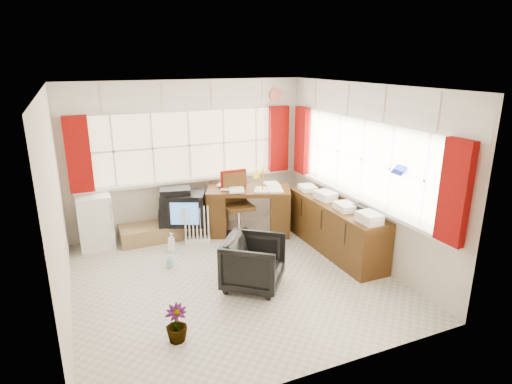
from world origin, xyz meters
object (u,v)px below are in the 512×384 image
(tv_bench, at_px, (164,231))
(radiator, at_px, (197,228))
(desk, at_px, (249,208))
(office_chair, at_px, (254,263))
(credenza, at_px, (335,227))
(desk_lamp, at_px, (263,173))
(task_chair, at_px, (236,201))
(mini_fridge, at_px, (95,221))
(crt_tv, at_px, (187,208))

(tv_bench, bearing_deg, radiator, -41.34)
(desk, xyz_separation_m, office_chair, (-0.63, -1.68, -0.10))
(office_chair, xyz_separation_m, credenza, (1.55, 0.50, 0.06))
(desk_lamp, bearing_deg, task_chair, 148.31)
(credenza, xyz_separation_m, mini_fridge, (-3.31, 1.60, 0.03))
(desk_lamp, xyz_separation_m, tv_bench, (-1.52, 0.54, -0.95))
(office_chair, distance_m, tv_bench, 2.16)
(desk_lamp, distance_m, mini_fridge, 2.71)
(desk, xyz_separation_m, task_chair, (-0.21, 0.03, 0.14))
(radiator, bearing_deg, task_chair, 6.77)
(mini_fridge, bearing_deg, crt_tv, -8.65)
(desk_lamp, relative_size, crt_tv, 0.58)
(office_chair, xyz_separation_m, radiator, (-0.28, 1.63, -0.09))
(tv_bench, height_order, mini_fridge, mini_fridge)
(desk_lamp, relative_size, task_chair, 0.39)
(task_chair, xyz_separation_m, credenza, (1.14, -1.21, -0.18))
(desk_lamp, height_order, mini_fridge, desk_lamp)
(credenza, bearing_deg, desk, 128.01)
(radiator, xyz_separation_m, crt_tv, (-0.08, 0.26, 0.27))
(desk, relative_size, desk_lamp, 3.54)
(desk, distance_m, office_chair, 1.80)
(task_chair, height_order, tv_bench, task_chair)
(radiator, height_order, crt_tv, crt_tv)
(desk, relative_size, crt_tv, 2.05)
(task_chair, bearing_deg, credenza, -46.85)
(task_chair, relative_size, mini_fridge, 1.28)
(mini_fridge, bearing_deg, desk, -9.92)
(desk_lamp, height_order, office_chair, desk_lamp)
(credenza, bearing_deg, desk_lamp, 127.79)
(desk, xyz_separation_m, credenza, (0.92, -1.18, -0.04))
(mini_fridge, bearing_deg, desk_lamp, -13.67)
(office_chair, height_order, radiator, office_chair)
(crt_tv, height_order, mini_fridge, mini_fridge)
(task_chair, xyz_separation_m, radiator, (-0.70, -0.08, -0.33))
(radiator, distance_m, crt_tv, 0.38)
(office_chair, height_order, mini_fridge, mini_fridge)
(desk_lamp, bearing_deg, office_chair, -118.18)
(radiator, xyz_separation_m, credenza, (1.83, -1.13, 0.15))
(credenza, bearing_deg, office_chair, -162.18)
(radiator, relative_size, mini_fridge, 0.71)
(task_chair, height_order, credenza, task_chair)
(crt_tv, relative_size, mini_fridge, 0.87)
(credenza, bearing_deg, crt_tv, 144.05)
(tv_bench, bearing_deg, office_chair, -70.16)
(credenza, xyz_separation_m, crt_tv, (-1.91, 1.39, 0.12))
(office_chair, bearing_deg, task_chair, 24.05)
(desk_lamp, xyz_separation_m, crt_tv, (-1.15, 0.41, -0.56))
(office_chair, relative_size, radiator, 1.22)
(desk, distance_m, crt_tv, 1.01)
(desk, distance_m, tv_bench, 1.43)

